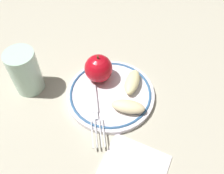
{
  "coord_description": "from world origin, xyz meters",
  "views": [
    {
      "loc": [
        -0.36,
        -0.07,
        0.48
      ],
      "look_at": [
        -0.02,
        -0.0,
        0.04
      ],
      "focal_mm": 40.0,
      "sensor_mm": 36.0,
      "label": 1
    }
  ],
  "objects_px": {
    "plate": "(112,94)",
    "drinking_glass": "(25,71)",
    "napkin_folded": "(132,172)",
    "fork": "(95,107)",
    "apple_slice_front": "(128,107)",
    "apple_red_whole": "(98,68)",
    "apple_slice_back": "(132,82)"
  },
  "relations": [
    {
      "from": "apple_red_whole",
      "to": "fork",
      "type": "distance_m",
      "value": 0.09
    },
    {
      "from": "apple_slice_back",
      "to": "drinking_glass",
      "type": "relative_size",
      "value": 0.67
    },
    {
      "from": "apple_slice_front",
      "to": "drinking_glass",
      "type": "bearing_deg",
      "value": 172.79
    },
    {
      "from": "apple_slice_front",
      "to": "apple_slice_back",
      "type": "relative_size",
      "value": 1.0
    },
    {
      "from": "apple_red_whole",
      "to": "apple_slice_front",
      "type": "bearing_deg",
      "value": -133.2
    },
    {
      "from": "plate",
      "to": "drinking_glass",
      "type": "distance_m",
      "value": 0.21
    },
    {
      "from": "fork",
      "to": "plate",
      "type": "bearing_deg",
      "value": 130.54
    },
    {
      "from": "plate",
      "to": "fork",
      "type": "xyz_separation_m",
      "value": [
        -0.05,
        0.03,
        0.01
      ]
    },
    {
      "from": "plate",
      "to": "napkin_folded",
      "type": "relative_size",
      "value": 1.64
    },
    {
      "from": "plate",
      "to": "apple_slice_front",
      "type": "xyz_separation_m",
      "value": [
        -0.04,
        -0.04,
        0.02
      ]
    },
    {
      "from": "fork",
      "to": "napkin_folded",
      "type": "distance_m",
      "value": 0.16
    },
    {
      "from": "apple_red_whole",
      "to": "apple_slice_front",
      "type": "relative_size",
      "value": 1.0
    },
    {
      "from": "plate",
      "to": "fork",
      "type": "relative_size",
      "value": 1.13
    },
    {
      "from": "apple_slice_back",
      "to": "drinking_glass",
      "type": "distance_m",
      "value": 0.25
    },
    {
      "from": "fork",
      "to": "drinking_glass",
      "type": "height_order",
      "value": "drinking_glass"
    },
    {
      "from": "apple_red_whole",
      "to": "apple_slice_back",
      "type": "distance_m",
      "value": 0.08
    },
    {
      "from": "plate",
      "to": "drinking_glass",
      "type": "relative_size",
      "value": 1.86
    },
    {
      "from": "plate",
      "to": "apple_red_whole",
      "type": "xyz_separation_m",
      "value": [
        0.04,
        0.04,
        0.04
      ]
    },
    {
      "from": "apple_slice_back",
      "to": "fork",
      "type": "height_order",
      "value": "apple_slice_back"
    },
    {
      "from": "plate",
      "to": "napkin_folded",
      "type": "xyz_separation_m",
      "value": [
        -0.17,
        -0.07,
        -0.01
      ]
    },
    {
      "from": "napkin_folded",
      "to": "fork",
      "type": "bearing_deg",
      "value": 39.3
    },
    {
      "from": "apple_slice_back",
      "to": "drinking_glass",
      "type": "bearing_deg",
      "value": 104.86
    },
    {
      "from": "apple_red_whole",
      "to": "fork",
      "type": "xyz_separation_m",
      "value": [
        -0.09,
        -0.01,
        -0.03
      ]
    },
    {
      "from": "apple_red_whole",
      "to": "fork",
      "type": "height_order",
      "value": "apple_red_whole"
    },
    {
      "from": "plate",
      "to": "apple_red_whole",
      "type": "relative_size",
      "value": 2.78
    },
    {
      "from": "napkin_folded",
      "to": "drinking_glass",
      "type": "bearing_deg",
      "value": 59.25
    },
    {
      "from": "napkin_folded",
      "to": "apple_slice_front",
      "type": "bearing_deg",
      "value": 12.38
    },
    {
      "from": "apple_slice_back",
      "to": "apple_slice_front",
      "type": "bearing_deg",
      "value": -173.37
    },
    {
      "from": "apple_red_whole",
      "to": "apple_slice_front",
      "type": "xyz_separation_m",
      "value": [
        -0.08,
        -0.08,
        -0.02
      ]
    },
    {
      "from": "apple_slice_front",
      "to": "apple_slice_back",
      "type": "bearing_deg",
      "value": 90.92
    },
    {
      "from": "fork",
      "to": "apple_slice_front",
      "type": "bearing_deg",
      "value": 77.82
    },
    {
      "from": "plate",
      "to": "apple_slice_front",
      "type": "height_order",
      "value": "apple_slice_front"
    }
  ]
}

